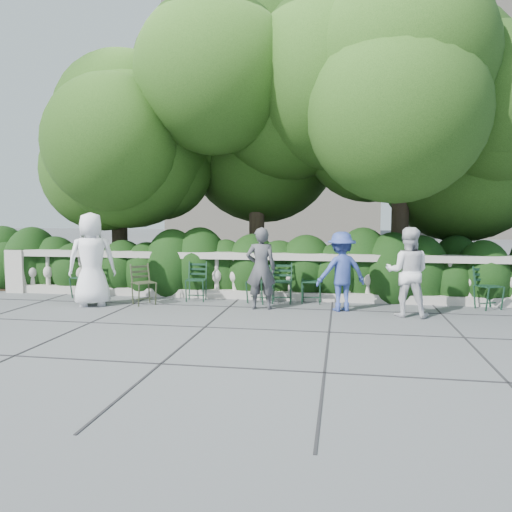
% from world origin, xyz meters
% --- Properties ---
extents(ground, '(90.00, 90.00, 0.00)m').
position_xyz_m(ground, '(0.00, 0.00, 0.00)').
color(ground, '#4B4E52').
rests_on(ground, ground).
extents(balustrade, '(12.00, 0.44, 1.00)m').
position_xyz_m(balustrade, '(0.00, 1.80, 0.49)').
color(balustrade, '#9E998E').
rests_on(balustrade, ground).
extents(shrub_hedge, '(15.00, 2.60, 1.70)m').
position_xyz_m(shrub_hedge, '(0.00, 3.00, 0.00)').
color(shrub_hedge, black).
rests_on(shrub_hedge, ground).
extents(tree_canopy, '(15.04, 6.52, 6.78)m').
position_xyz_m(tree_canopy, '(0.69, 3.19, 3.96)').
color(tree_canopy, '#3F3023').
rests_on(tree_canopy, ground).
extents(chair_a, '(0.59, 0.61, 0.84)m').
position_xyz_m(chair_a, '(-3.92, 1.10, 0.00)').
color(chair_a, black).
rests_on(chair_a, ground).
extents(chair_b, '(0.48, 0.52, 0.84)m').
position_xyz_m(chair_b, '(-1.33, 1.18, 0.00)').
color(chair_b, black).
rests_on(chair_b, ground).
extents(chair_c, '(0.59, 0.61, 0.84)m').
position_xyz_m(chair_c, '(-0.05, 1.18, 0.00)').
color(chair_c, black).
rests_on(chair_c, ground).
extents(chair_d, '(0.46, 0.50, 0.84)m').
position_xyz_m(chair_d, '(0.48, 1.23, 0.00)').
color(chair_d, black).
rests_on(chair_d, ground).
extents(chair_e, '(0.45, 0.49, 0.84)m').
position_xyz_m(chair_e, '(1.07, 1.33, 0.00)').
color(chair_e, black).
rests_on(chair_e, ground).
extents(chair_f, '(0.61, 0.63, 0.84)m').
position_xyz_m(chair_f, '(4.54, 1.29, 0.00)').
color(chair_f, black).
rests_on(chair_f, ground).
extents(chair_weathered, '(0.65, 0.65, 0.84)m').
position_xyz_m(chair_weathered, '(-2.15, 0.63, 0.00)').
color(chair_weathered, black).
rests_on(chair_weathered, ground).
extents(person_businessman, '(1.07, 0.91, 1.86)m').
position_xyz_m(person_businessman, '(-3.22, 0.45, 0.93)').
color(person_businessman, white).
rests_on(person_businessman, ground).
extents(person_woman_grey, '(0.62, 0.46, 1.58)m').
position_xyz_m(person_woman_grey, '(0.15, 0.69, 0.79)').
color(person_woman_grey, '#404145').
rests_on(person_woman_grey, ground).
extents(person_casual_man, '(0.86, 0.71, 1.60)m').
position_xyz_m(person_casual_man, '(2.84, 0.47, 0.80)').
color(person_casual_man, silver).
rests_on(person_casual_man, ground).
extents(person_older_blue, '(1.11, 0.90, 1.50)m').
position_xyz_m(person_older_blue, '(1.67, 0.78, 0.75)').
color(person_older_blue, '#2F418D').
rests_on(person_older_blue, ground).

